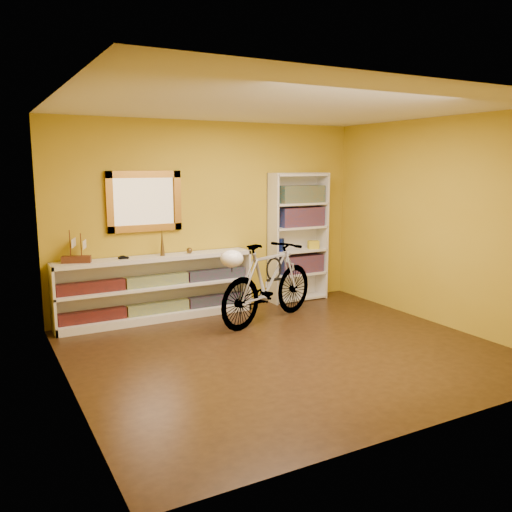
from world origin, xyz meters
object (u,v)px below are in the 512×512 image
bookcase (298,237)px  bicycle (269,282)px  helmet (232,259)px  console_unit (157,288)px

bookcase → bicycle: 1.30m
bicycle → helmet: bicycle is taller
console_unit → bookcase: bookcase is taller
bicycle → helmet: size_ratio=6.41×
bookcase → helmet: bookcase is taller
helmet → bicycle: bearing=20.4°
console_unit → helmet: bearing=-58.4°
console_unit → bicycle: (1.25, -0.76, 0.10)m
bookcase → helmet: (-1.59, -1.02, -0.03)m
bookcase → helmet: size_ratio=6.85×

